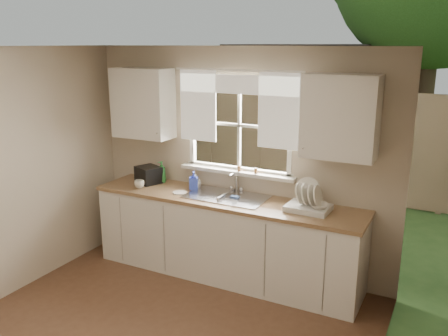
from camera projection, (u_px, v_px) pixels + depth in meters
The scene contains 19 objects.
room_walls at pixel (119, 222), 3.52m from camera, with size 3.62×4.02×2.50m.
ceiling at pixel (115, 47), 3.26m from camera, with size 3.60×4.00×0.02m, color silver.
window at pixel (238, 140), 5.24m from camera, with size 1.38×0.16×1.06m.
curtains at pixel (237, 100), 5.08m from camera, with size 1.50×0.03×0.81m.
base_cabinets at pixel (225, 239), 5.23m from camera, with size 3.00×0.62×0.87m, color white.
countertop at pixel (225, 200), 5.11m from camera, with size 3.04×0.65×0.04m, color olive.
upper_cabinet_left at pixel (143, 103), 5.50m from camera, with size 0.70×0.33×0.80m, color white.
upper_cabinet_right at pixel (340, 117), 4.48m from camera, with size 0.70×0.33×0.80m, color white.
wall_outlet at pixel (314, 186), 4.94m from camera, with size 0.08×0.01×0.12m, color beige.
sill_jars at pixel (247, 170), 5.20m from camera, with size 0.24×0.04×0.06m.
sink at pixel (227, 203), 5.15m from camera, with size 0.88×0.52×0.40m.
dish_rack at pixel (308, 203), 4.71m from camera, with size 0.43×0.33×0.30m.
bowl at pixel (319, 206), 4.61m from camera, with size 0.19×0.19×0.05m, color white.
soap_bottle_a at pixel (162, 172), 5.63m from camera, with size 0.10×0.10×0.26m, color #2C8636.
soap_bottle_b at pixel (194, 180), 5.38m from camera, with size 0.10×0.10×0.21m, color blue.
soap_bottle_c at pixel (196, 182), 5.43m from camera, with size 0.12×0.12×0.16m, color beige.
saucer at pixel (180, 193), 5.27m from camera, with size 0.16×0.16×0.01m, color white.
cup at pixel (139, 184), 5.44m from camera, with size 0.12×0.12×0.09m, color beige.
black_appliance at pixel (148, 175), 5.63m from camera, with size 0.27×0.24×0.20m, color black.
Camera 1 is at (2.21, -2.65, 2.53)m, focal length 38.00 mm.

